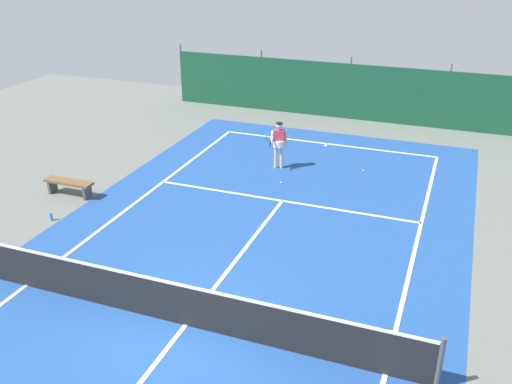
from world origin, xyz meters
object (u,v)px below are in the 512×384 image
object	(u,v)px
tennis_net	(184,305)
parked_car	(442,95)
courtside_bench	(69,184)
water_bottle	(51,217)
tennis_ball_midcourt	(363,171)
tennis_player	(279,142)
tennis_ball_near_player	(281,183)

from	to	relation	value
tennis_net	parked_car	xyz separation A→B (m)	(3.75, 17.71, 0.33)
courtside_bench	water_bottle	size ratio (longest dim) A/B	6.67
parked_car	tennis_net	bearing A→B (deg)	76.64
tennis_net	courtside_bench	distance (m)	7.74
tennis_net	tennis_ball_midcourt	size ratio (longest dim) A/B	153.33
tennis_player	courtside_bench	bearing A→B (deg)	23.35
tennis_ball_near_player	parked_car	bearing A→B (deg)	67.34
tennis_ball_near_player	tennis_ball_midcourt	distance (m)	3.05
tennis_player	water_bottle	size ratio (longest dim) A/B	6.83
tennis_ball_near_player	courtside_bench	xyz separation A→B (m)	(-5.85, -3.16, 0.34)
tennis_ball_near_player	water_bottle	bearing A→B (deg)	-137.92
courtside_bench	tennis_player	bearing A→B (deg)	39.60
tennis_ball_near_player	courtside_bench	size ratio (longest dim) A/B	0.04
tennis_ball_midcourt	courtside_bench	distance (m)	9.66
tennis_net	courtside_bench	xyz separation A→B (m)	(-6.31, 4.48, -0.14)
tennis_ball_near_player	tennis_ball_midcourt	size ratio (longest dim) A/B	1.00
tennis_net	water_bottle	xyz separation A→B (m)	(-5.73, 2.88, -0.39)
tennis_player	water_bottle	distance (m)	7.72
tennis_net	courtside_bench	world-z (taller)	tennis_net
tennis_ball_midcourt	water_bottle	bearing A→B (deg)	-138.33
water_bottle	tennis_ball_near_player	bearing A→B (deg)	42.08
tennis_net	tennis_player	distance (m)	8.96
tennis_player	parked_car	world-z (taller)	parked_car
tennis_net	tennis_ball_near_player	distance (m)	7.67
parked_car	courtside_bench	bearing A→B (deg)	51.35
tennis_player	water_bottle	world-z (taller)	tennis_player
tennis_player	courtside_bench	xyz separation A→B (m)	(-5.34, -4.42, -0.59)
tennis_net	tennis_ball_midcourt	distance (m)	9.82
tennis_ball_midcourt	tennis_player	bearing A→B (deg)	-165.47
courtside_bench	tennis_net	bearing A→B (deg)	-35.39
water_bottle	tennis_ball_midcourt	bearing A→B (deg)	41.67
tennis_ball_near_player	parked_car	world-z (taller)	parked_car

